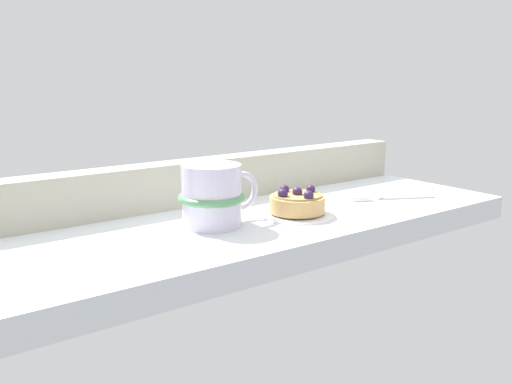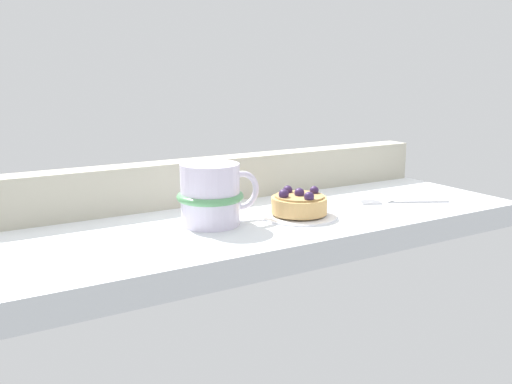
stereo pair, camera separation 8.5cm
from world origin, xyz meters
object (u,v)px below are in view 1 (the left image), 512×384
object	(u,v)px
dessert_plate	(297,214)
dessert_fork	(392,198)
coffee_mug	(213,195)
raspberry_tart	(297,202)

from	to	relation	value
dessert_plate	dessert_fork	distance (cm)	21.18
coffee_mug	dessert_plate	bearing A→B (deg)	-12.45
raspberry_tart	dessert_fork	xyz separation A→B (cm)	(21.14, -1.58, -1.85)
dessert_plate	coffee_mug	distance (cm)	14.78
dessert_plate	raspberry_tart	size ratio (longest dim) A/B	1.37
dessert_plate	raspberry_tart	bearing A→B (deg)	-178.79
dessert_plate	coffee_mug	bearing A→B (deg)	167.55
dessert_plate	raspberry_tart	world-z (taller)	raspberry_tart
dessert_plate	dessert_fork	world-z (taller)	same
coffee_mug	dessert_fork	world-z (taller)	coffee_mug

